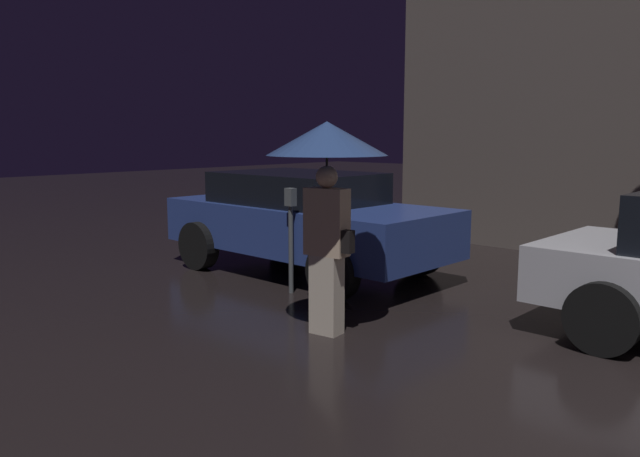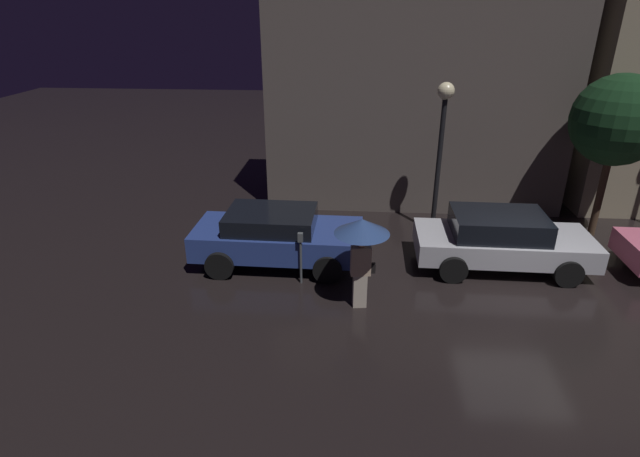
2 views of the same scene
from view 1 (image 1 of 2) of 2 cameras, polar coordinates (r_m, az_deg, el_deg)
name	(u,v)px [view 1 (image 1 of 2)]	position (r m, az deg, el deg)	size (l,w,h in m)	color
parked_car_blue	(304,219)	(8.95, -1.46, 0.90)	(4.28, 2.06, 1.44)	navy
pedestrian_with_umbrella	(327,162)	(6.04, 0.64, 6.12)	(1.18, 1.18, 2.10)	beige
parking_meter	(291,229)	(7.75, -2.69, -0.03)	(0.12, 0.10, 1.32)	#4C5154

